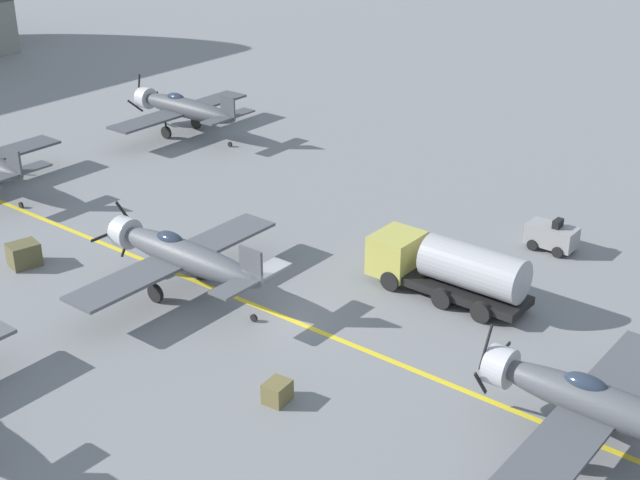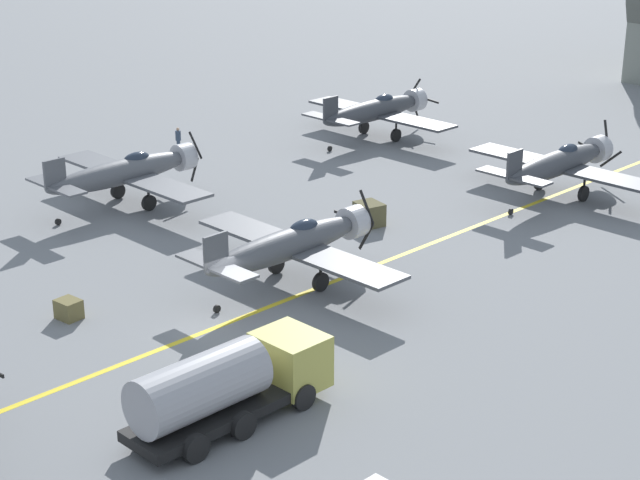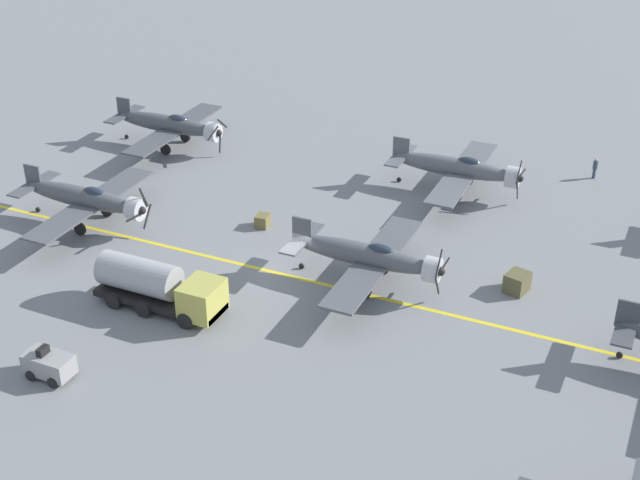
{
  "view_description": "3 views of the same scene",
  "coord_description": "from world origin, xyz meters",
  "px_view_note": "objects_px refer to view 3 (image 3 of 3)",
  "views": [
    {
      "loc": [
        -26.93,
        -23.87,
        20.44
      ],
      "look_at": [
        2.06,
        -0.9,
        3.31
      ],
      "focal_mm": 50.0,
      "sensor_mm": 36.0,
      "label": 1
    },
    {
      "loc": [
        32.33,
        -26.42,
        19.47
      ],
      "look_at": [
        -0.51,
        6.14,
        2.05
      ],
      "focal_mm": 60.0,
      "sensor_mm": 36.0,
      "label": 2
    },
    {
      "loc": [
        42.71,
        21.73,
        29.13
      ],
      "look_at": [
        -0.29,
        2.09,
        2.9
      ],
      "focal_mm": 50.0,
      "sensor_mm": 36.0,
      "label": 3
    }
  ],
  "objects_px": {
    "airplane_mid_left": "(458,168)",
    "supply_crate_mid_lane": "(517,282)",
    "tow_tractor": "(49,364)",
    "fuel_tanker": "(159,286)",
    "supply_crate_by_tanker": "(263,221)",
    "airplane_near_left": "(170,125)",
    "airplane_mid_center": "(369,256)",
    "ground_crew_walking": "(595,167)",
    "airplane_near_center": "(87,198)"
  },
  "relations": [
    {
      "from": "airplane_mid_center",
      "to": "fuel_tanker",
      "type": "relative_size",
      "value": 1.5
    },
    {
      "from": "airplane_mid_center",
      "to": "airplane_near_center",
      "type": "relative_size",
      "value": 1.0
    },
    {
      "from": "airplane_near_center",
      "to": "supply_crate_by_tanker",
      "type": "distance_m",
      "value": 12.17
    },
    {
      "from": "airplane_near_center",
      "to": "fuel_tanker",
      "type": "height_order",
      "value": "airplane_near_center"
    },
    {
      "from": "airplane_mid_left",
      "to": "airplane_near_center",
      "type": "relative_size",
      "value": 1.0
    },
    {
      "from": "supply_crate_mid_lane",
      "to": "fuel_tanker",
      "type": "bearing_deg",
      "value": -60.42
    },
    {
      "from": "tow_tractor",
      "to": "ground_crew_walking",
      "type": "height_order",
      "value": "tow_tractor"
    },
    {
      "from": "tow_tractor",
      "to": "ground_crew_walking",
      "type": "relative_size",
      "value": 1.58
    },
    {
      "from": "airplane_mid_left",
      "to": "fuel_tanker",
      "type": "bearing_deg",
      "value": -33.17
    },
    {
      "from": "airplane_near_left",
      "to": "supply_crate_mid_lane",
      "type": "bearing_deg",
      "value": 59.59
    },
    {
      "from": "airplane_mid_center",
      "to": "ground_crew_walking",
      "type": "xyz_separation_m",
      "value": [
        -21.63,
        10.05,
        -1.11
      ]
    },
    {
      "from": "airplane_mid_center",
      "to": "ground_crew_walking",
      "type": "height_order",
      "value": "airplane_mid_center"
    },
    {
      "from": "airplane_mid_left",
      "to": "ground_crew_walking",
      "type": "distance_m",
      "value": 11.26
    },
    {
      "from": "airplane_mid_center",
      "to": "airplane_mid_left",
      "type": "bearing_deg",
      "value": -171.97
    },
    {
      "from": "airplane_near_left",
      "to": "supply_crate_mid_lane",
      "type": "distance_m",
      "value": 32.98
    },
    {
      "from": "fuel_tanker",
      "to": "tow_tractor",
      "type": "bearing_deg",
      "value": -11.74
    },
    {
      "from": "supply_crate_by_tanker",
      "to": "supply_crate_mid_lane",
      "type": "bearing_deg",
      "value": 86.84
    },
    {
      "from": "airplane_mid_center",
      "to": "supply_crate_by_tanker",
      "type": "bearing_deg",
      "value": -100.48
    },
    {
      "from": "airplane_mid_center",
      "to": "supply_crate_mid_lane",
      "type": "height_order",
      "value": "airplane_mid_center"
    },
    {
      "from": "airplane_near_left",
      "to": "airplane_near_center",
      "type": "relative_size",
      "value": 1.0
    },
    {
      "from": "ground_crew_walking",
      "to": "supply_crate_mid_lane",
      "type": "bearing_deg",
      "value": -4.66
    },
    {
      "from": "airplane_near_left",
      "to": "airplane_near_center",
      "type": "xyz_separation_m",
      "value": [
        13.93,
        2.23,
        0.0
      ]
    },
    {
      "from": "supply_crate_mid_lane",
      "to": "airplane_near_left",
      "type": "bearing_deg",
      "value": -108.0
    },
    {
      "from": "airplane_mid_center",
      "to": "supply_crate_by_tanker",
      "type": "distance_m",
      "value": 10.43
    },
    {
      "from": "tow_tractor",
      "to": "airplane_mid_center",
      "type": "bearing_deg",
      "value": 142.73
    },
    {
      "from": "airplane_mid_center",
      "to": "airplane_near_center",
      "type": "xyz_separation_m",
      "value": [
        0.7,
        -20.57,
        0.0
      ]
    },
    {
      "from": "airplane_near_left",
      "to": "airplane_mid_left",
      "type": "height_order",
      "value": "same"
    },
    {
      "from": "airplane_mid_left",
      "to": "fuel_tanker",
      "type": "height_order",
      "value": "airplane_mid_left"
    },
    {
      "from": "airplane_near_left",
      "to": "airplane_mid_center",
      "type": "bearing_deg",
      "value": 47.46
    },
    {
      "from": "airplane_near_left",
      "to": "supply_crate_by_tanker",
      "type": "relative_size",
      "value": 11.56
    },
    {
      "from": "tow_tractor",
      "to": "supply_crate_mid_lane",
      "type": "relative_size",
      "value": 1.76
    },
    {
      "from": "airplane_near_center",
      "to": "fuel_tanker",
      "type": "xyz_separation_m",
      "value": [
        6.86,
        10.41,
        -0.5
      ]
    },
    {
      "from": "airplane_near_left",
      "to": "airplane_mid_left",
      "type": "bearing_deg",
      "value": 81.28
    },
    {
      "from": "airplane_mid_left",
      "to": "airplane_mid_center",
      "type": "height_order",
      "value": "same"
    },
    {
      "from": "airplane_near_center",
      "to": "ground_crew_walking",
      "type": "bearing_deg",
      "value": 143.98
    },
    {
      "from": "airplane_mid_center",
      "to": "supply_crate_by_tanker",
      "type": "xyz_separation_m",
      "value": [
        -4.04,
        -9.48,
        -1.58
      ]
    },
    {
      "from": "supply_crate_by_tanker",
      "to": "ground_crew_walking",
      "type": "bearing_deg",
      "value": 132.0
    },
    {
      "from": "fuel_tanker",
      "to": "airplane_mid_left",
      "type": "bearing_deg",
      "value": 153.07
    },
    {
      "from": "tow_tractor",
      "to": "supply_crate_mid_lane",
      "type": "height_order",
      "value": "tow_tractor"
    },
    {
      "from": "airplane_mid_center",
      "to": "fuel_tanker",
      "type": "xyz_separation_m",
      "value": [
        7.56,
        -10.16,
        -0.5
      ]
    },
    {
      "from": "airplane_near_left",
      "to": "fuel_tanker",
      "type": "height_order",
      "value": "airplane_near_left"
    },
    {
      "from": "airplane_near_left",
      "to": "ground_crew_walking",
      "type": "height_order",
      "value": "airplane_near_left"
    },
    {
      "from": "airplane_near_left",
      "to": "ground_crew_walking",
      "type": "xyz_separation_m",
      "value": [
        -8.4,
        32.85,
        -1.11
      ]
    },
    {
      "from": "airplane_mid_left",
      "to": "tow_tractor",
      "type": "xyz_separation_m",
      "value": [
        30.31,
        -13.01,
        -1.22
      ]
    },
    {
      "from": "airplane_mid_left",
      "to": "supply_crate_mid_lane",
      "type": "distance_m",
      "value": 13.91
    },
    {
      "from": "airplane_near_center",
      "to": "tow_tractor",
      "type": "height_order",
      "value": "airplane_near_center"
    },
    {
      "from": "airplane_mid_center",
      "to": "airplane_near_center",
      "type": "distance_m",
      "value": 20.58
    },
    {
      "from": "tow_tractor",
      "to": "airplane_mid_left",
      "type": "bearing_deg",
      "value": 156.77
    },
    {
      "from": "airplane_near_center",
      "to": "tow_tractor",
      "type": "bearing_deg",
      "value": 48.42
    },
    {
      "from": "ground_crew_walking",
      "to": "supply_crate_mid_lane",
      "type": "height_order",
      "value": "ground_crew_walking"
    }
  ]
}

